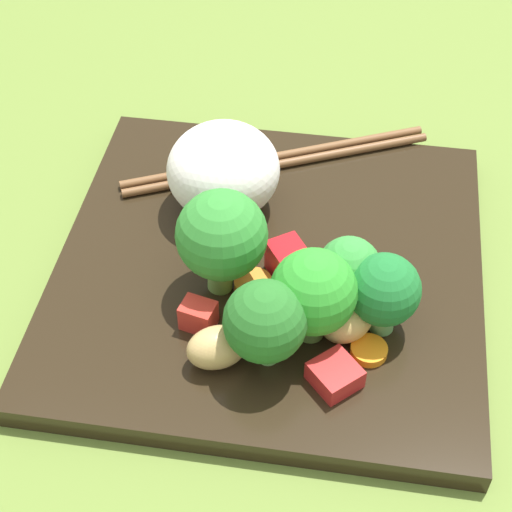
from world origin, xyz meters
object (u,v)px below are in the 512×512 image
at_px(square_plate, 269,269).
at_px(carrot_slice_0, 253,284).
at_px(chopstick_pair, 277,161).
at_px(broccoli_floret_1, 349,269).
at_px(rice_mound, 223,170).

distance_m(square_plate, carrot_slice_0, 0.03).
height_order(carrot_slice_0, chopstick_pair, same).
bearing_deg(carrot_slice_0, square_plate, -102.58).
bearing_deg(chopstick_pair, broccoli_floret_1, 90.51).
bearing_deg(square_plate, carrot_slice_0, 77.42).
relative_size(broccoli_floret_1, chopstick_pair, 0.24).
relative_size(rice_mound, chopstick_pair, 0.36).
bearing_deg(broccoli_floret_1, square_plate, -25.88).
xyz_separation_m(square_plate, chopstick_pair, (0.01, -0.10, 0.01)).
xyz_separation_m(square_plate, rice_mound, (0.04, -0.05, 0.04)).
xyz_separation_m(rice_mound, chopstick_pair, (-0.03, -0.05, -0.03)).
bearing_deg(carrot_slice_0, broccoli_floret_1, 179.55).
bearing_deg(rice_mound, chopstick_pair, -119.34).
relative_size(square_plate, rice_mound, 3.58).
height_order(square_plate, rice_mound, rice_mound).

